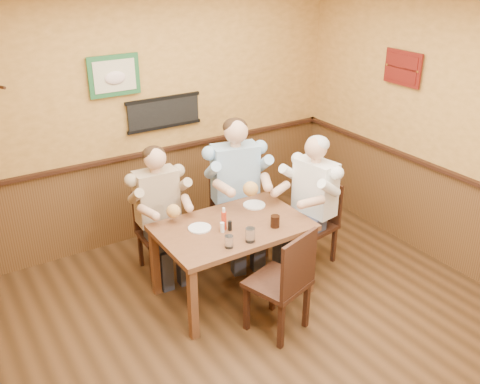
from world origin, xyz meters
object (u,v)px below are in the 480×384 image
object	(u,v)px
dining_table	(233,234)
chair_near_side	(278,280)
pepper_shaker	(230,226)
diner_white_elder	(314,208)
chair_back_right	(235,213)
chair_right_end	(313,224)
water_glass_mid	(250,235)
diner_tan_shirt	(158,217)
diner_blue_polo	(235,195)
water_glass_left	(229,242)
salt_shaker	(222,227)
cola_tumbler	(275,221)
chair_back_left	(159,233)
hot_sauce_bottle	(224,220)

from	to	relation	value
dining_table	chair_near_side	size ratio (longest dim) A/B	1.39
pepper_shaker	diner_white_elder	bearing A→B (deg)	5.92
chair_back_right	chair_right_end	bearing A→B (deg)	-31.78
chair_back_right	water_glass_mid	size ratio (longest dim) A/B	7.44
diner_white_elder	dining_table	bearing A→B (deg)	-97.41
dining_table	diner_tan_shirt	xyz separation A→B (m)	(-0.42, 0.77, -0.04)
chair_back_right	diner_blue_polo	xyz separation A→B (m)	(0.00, 0.00, 0.21)
water_glass_left	salt_shaker	distance (m)	0.28
salt_shaker	cola_tumbler	bearing A→B (deg)	-20.58
water_glass_left	cola_tumbler	world-z (taller)	same
chair_right_end	water_glass_left	bearing A→B (deg)	-83.55
chair_back_right	chair_right_end	size ratio (longest dim) A/B	1.09
water_glass_mid	salt_shaker	size ratio (longest dim) A/B	1.36
diner_blue_polo	pepper_shaker	xyz separation A→B (m)	(-0.50, -0.71, 0.10)
chair_back_left	chair_right_end	distance (m)	1.61
pepper_shaker	chair_back_left	bearing A→B (deg)	112.52
dining_table	salt_shaker	world-z (taller)	salt_shaker
diner_blue_polo	pepper_shaker	world-z (taller)	diner_blue_polo
chair_right_end	water_glass_left	xyz separation A→B (m)	(-1.26, -0.37, 0.36)
dining_table	hot_sauce_bottle	size ratio (longest dim) A/B	7.14
water_glass_mid	salt_shaker	bearing A→B (deg)	113.44
diner_tan_shirt	diner_blue_polo	distance (m)	0.86
dining_table	diner_tan_shirt	world-z (taller)	diner_tan_shirt
dining_table	diner_tan_shirt	size ratio (longest dim) A/B	1.13
diner_white_elder	diner_blue_polo	bearing A→B (deg)	-144.92
pepper_shaker	water_glass_left	bearing A→B (deg)	-122.76
dining_table	pepper_shaker	bearing A→B (deg)	-136.15
chair_back_right	hot_sauce_bottle	xyz separation A→B (m)	(-0.53, -0.66, 0.36)
chair_back_left	pepper_shaker	distance (m)	0.98
diner_white_elder	water_glass_left	bearing A→B (deg)	-83.55
cola_tumbler	chair_right_end	bearing A→B (deg)	21.57
diner_tan_shirt	salt_shaker	xyz separation A→B (m)	(0.27, -0.83, 0.18)
chair_back_left	chair_right_end	world-z (taller)	chair_right_end
chair_back_left	water_glass_left	world-z (taller)	chair_back_left
chair_right_end	diner_white_elder	distance (m)	0.19
dining_table	diner_white_elder	distance (m)	1.02
diner_blue_polo	cola_tumbler	size ratio (longest dim) A/B	12.39
salt_shaker	diner_tan_shirt	bearing A→B (deg)	108.18
chair_back_left	diner_tan_shirt	xyz separation A→B (m)	(0.00, 0.00, 0.19)
water_glass_left	pepper_shaker	xyz separation A→B (m)	(0.17, 0.26, -0.01)
chair_near_side	diner_white_elder	distance (m)	1.22
dining_table	diner_tan_shirt	bearing A→B (deg)	118.59
chair_back_left	pepper_shaker	world-z (taller)	chair_back_left
water_glass_mid	chair_right_end	bearing A→B (deg)	20.03
chair_back_right	salt_shaker	bearing A→B (deg)	-116.05
salt_shaker	chair_back_right	bearing A→B (deg)	50.73
chair_near_side	diner_blue_polo	size ratio (longest dim) A/B	0.72
water_glass_left	water_glass_mid	world-z (taller)	water_glass_mid
diner_white_elder	water_glass_left	size ratio (longest dim) A/B	11.36
chair_back_left	diner_blue_polo	xyz separation A→B (m)	(0.85, -0.13, 0.26)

